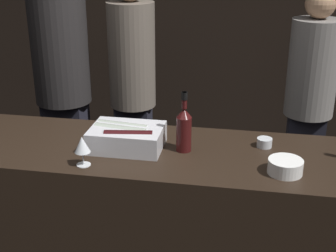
# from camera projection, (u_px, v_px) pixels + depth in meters

# --- Properties ---
(wall_back_chalkboard) EXTENTS (6.40, 0.06, 2.80)m
(wall_back_chalkboard) POSITION_uv_depth(u_px,v_px,m) (211.00, 5.00, 4.29)
(wall_back_chalkboard) COLOR black
(wall_back_chalkboard) RESTS_ON ground_plane
(bar_counter) EXTENTS (2.36, 0.67, 0.97)m
(bar_counter) POSITION_uv_depth(u_px,v_px,m) (167.00, 230.00, 2.57)
(bar_counter) COLOR black
(bar_counter) RESTS_ON ground_plane
(ice_bin_with_bottles) EXTENTS (0.37, 0.27, 0.12)m
(ice_bin_with_bottles) POSITION_uv_depth(u_px,v_px,m) (126.00, 136.00, 2.40)
(ice_bin_with_bottles) COLOR silver
(ice_bin_with_bottles) RESTS_ON bar_counter
(bowl_white) EXTENTS (0.16, 0.16, 0.07)m
(bowl_white) POSITION_uv_depth(u_px,v_px,m) (285.00, 166.00, 2.15)
(bowl_white) COLOR white
(bowl_white) RESTS_ON bar_counter
(wine_glass) EXTENTS (0.08, 0.08, 0.15)m
(wine_glass) POSITION_uv_depth(u_px,v_px,m) (82.00, 145.00, 2.20)
(wine_glass) COLOR silver
(wine_glass) RESTS_ON bar_counter
(candle_votive) EXTENTS (0.08, 0.08, 0.05)m
(candle_votive) POSITION_uv_depth(u_px,v_px,m) (264.00, 142.00, 2.42)
(candle_votive) COLOR silver
(candle_votive) RESTS_ON bar_counter
(red_wine_bottle_black_foil) EXTENTS (0.08, 0.08, 0.31)m
(red_wine_bottle_black_foil) POSITION_uv_depth(u_px,v_px,m) (184.00, 128.00, 2.34)
(red_wine_bottle_black_foil) COLOR #380F0F
(red_wine_bottle_black_foil) RESTS_ON bar_counter
(person_in_hoodie) EXTENTS (0.34, 0.34, 1.78)m
(person_in_hoodie) POSITION_uv_depth(u_px,v_px,m) (132.00, 81.00, 3.41)
(person_in_hoodie) COLOR black
(person_in_hoodie) RESTS_ON ground_plane
(person_blond_tee) EXTENTS (0.36, 0.36, 1.67)m
(person_blond_tee) POSITION_uv_depth(u_px,v_px,m) (310.00, 92.00, 3.42)
(person_blond_tee) COLOR black
(person_blond_tee) RESTS_ON ground_plane
(person_grey_polo) EXTENTS (0.40, 0.40, 1.84)m
(person_grey_polo) POSITION_uv_depth(u_px,v_px,m) (62.00, 79.00, 3.38)
(person_grey_polo) COLOR black
(person_grey_polo) RESTS_ON ground_plane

